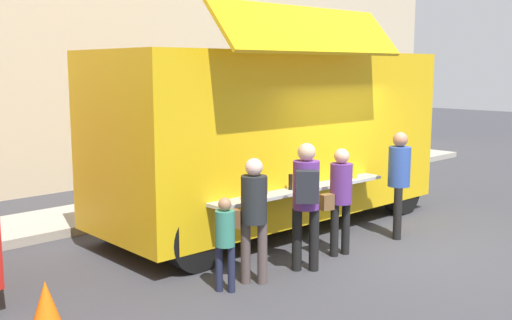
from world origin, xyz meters
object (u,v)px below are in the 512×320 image
(customer_rear_waiting, at_px, (253,210))
(child_near_queue, at_px, (225,236))
(trash_bin, at_px, (314,162))
(customer_front_ordering, at_px, (340,193))
(customer_extra_browsing, at_px, (399,175))
(food_truck_main, at_px, (274,133))
(customer_mid_with_backpack, at_px, (306,194))
(traffic_cone_orange, at_px, (46,306))

(customer_rear_waiting, xyz_separation_m, child_near_queue, (-0.45, 0.02, -0.26))
(customer_rear_waiting, relative_size, child_near_queue, 1.37)
(trash_bin, xyz_separation_m, customer_front_ordering, (-4.30, -4.16, 0.49))
(customer_extra_browsing, xyz_separation_m, child_near_queue, (-3.63, 0.12, -0.32))
(food_truck_main, height_order, customer_mid_with_backpack, food_truck_main)
(trash_bin, height_order, customer_rear_waiting, customer_rear_waiting)
(traffic_cone_orange, height_order, child_near_queue, child_near_queue)
(traffic_cone_orange, distance_m, customer_front_ordering, 4.37)
(trash_bin, bearing_deg, customer_extra_browsing, -124.01)
(trash_bin, relative_size, customer_front_ordering, 0.58)
(customer_mid_with_backpack, bearing_deg, traffic_cone_orange, 125.12)
(food_truck_main, bearing_deg, customer_front_ordering, -103.77)
(customer_rear_waiting, xyz_separation_m, customer_extra_browsing, (3.18, -0.10, 0.07))
(food_truck_main, xyz_separation_m, customer_mid_with_backpack, (-1.41, -1.98, -0.56))
(trash_bin, bearing_deg, child_near_queue, -147.64)
(traffic_cone_orange, relative_size, customer_mid_with_backpack, 0.31)
(trash_bin, relative_size, customer_rear_waiting, 0.56)
(customer_front_ordering, distance_m, child_near_queue, 2.20)
(customer_mid_with_backpack, relative_size, customer_extra_browsing, 1.02)
(trash_bin, relative_size, customer_mid_with_backpack, 0.52)
(food_truck_main, xyz_separation_m, customer_front_ordering, (-0.51, -1.84, -0.69))
(trash_bin, distance_m, customer_mid_with_backpack, 6.77)
(customer_mid_with_backpack, bearing_deg, customer_front_ordering, -35.77)
(customer_front_ordering, relative_size, customer_extra_browsing, 0.92)
(traffic_cone_orange, distance_m, trash_bin, 9.33)
(customer_front_ordering, xyz_separation_m, customer_mid_with_backpack, (-0.90, -0.13, 0.13))
(traffic_cone_orange, bearing_deg, trash_bin, 23.01)
(traffic_cone_orange, height_order, customer_mid_with_backpack, customer_mid_with_backpack)
(customer_rear_waiting, bearing_deg, child_near_queue, 135.64)
(traffic_cone_orange, bearing_deg, food_truck_main, 15.47)
(food_truck_main, bearing_deg, customer_extra_browsing, -62.37)
(customer_front_ordering, xyz_separation_m, customer_rear_waiting, (-1.74, 0.03, 0.02))
(customer_extra_browsing, bearing_deg, customer_front_ordering, 54.90)
(customer_rear_waiting, bearing_deg, customer_extra_browsing, -43.22)
(customer_front_ordering, xyz_separation_m, customer_extra_browsing, (1.44, -0.07, 0.09))
(customer_mid_with_backpack, height_order, customer_extra_browsing, customer_mid_with_backpack)
(customer_front_ordering, bearing_deg, customer_mid_with_backpack, 111.52)
(food_truck_main, xyz_separation_m, traffic_cone_orange, (-4.80, -1.33, -1.36))
(food_truck_main, bearing_deg, child_near_queue, -144.82)
(traffic_cone_orange, height_order, customer_front_ordering, customer_front_ordering)
(customer_front_ordering, height_order, customer_rear_waiting, customer_rear_waiting)
(food_truck_main, xyz_separation_m, child_near_queue, (-2.69, -1.79, -0.92))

